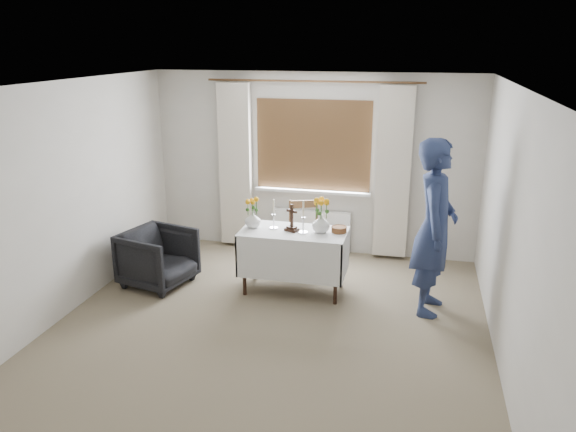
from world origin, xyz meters
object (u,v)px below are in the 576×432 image
object	(u,v)px
wooden_chair	(305,236)
person	(435,227)
altar_table	(294,261)
flower_vase_right	(321,224)
armchair	(158,258)
flower_vase_left	(253,219)
wooden_cross	(292,218)

from	to	relation	value
wooden_chair	person	bearing A→B (deg)	-48.18
altar_table	person	size ratio (longest dim) A/B	0.64
wooden_chair	person	world-z (taller)	person
altar_table	flower_vase_right	xyz separation A→B (m)	(0.32, 0.02, 0.49)
armchair	altar_table	bearing A→B (deg)	-69.02
armchair	flower_vase_left	world-z (taller)	flower_vase_left
person	flower_vase_right	xyz separation A→B (m)	(-1.26, 0.15, -0.10)
wooden_cross	person	bearing A→B (deg)	19.94
wooden_chair	flower_vase_left	size ratio (longest dim) A/B	4.55
armchair	flower_vase_left	bearing A→B (deg)	-65.35
wooden_chair	flower_vase_left	distance (m)	0.95
person	wooden_cross	xyz separation A→B (m)	(-1.61, 0.13, -0.04)
wooden_cross	flower_vase_left	world-z (taller)	wooden_cross
altar_table	person	xyz separation A→B (m)	(1.58, -0.13, 0.59)
wooden_chair	flower_vase_left	bearing A→B (deg)	-145.89
wooden_cross	flower_vase_right	distance (m)	0.35
wooden_chair	flower_vase_right	size ratio (longest dim) A/B	4.15
altar_table	armchair	world-z (taller)	altar_table
armchair	wooden_cross	size ratio (longest dim) A/B	2.39
wooden_cross	armchair	bearing A→B (deg)	-148.62
flower_vase_right	person	bearing A→B (deg)	-6.91
person	flower_vase_left	xyz separation A→B (m)	(-2.08, 0.15, -0.11)
armchair	person	bearing A→B (deg)	-74.56
altar_table	person	world-z (taller)	person
person	flower_vase_right	size ratio (longest dim) A/B	8.96
flower_vase_left	flower_vase_right	distance (m)	0.82
flower_vase_right	flower_vase_left	bearing A→B (deg)	-179.73
flower_vase_left	flower_vase_right	bearing A→B (deg)	0.27
altar_table	flower_vase_right	world-z (taller)	flower_vase_right
flower_vase_left	flower_vase_right	xyz separation A→B (m)	(0.82, 0.00, 0.01)
wooden_chair	flower_vase_right	distance (m)	0.87
wooden_cross	flower_vase_left	distance (m)	0.48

